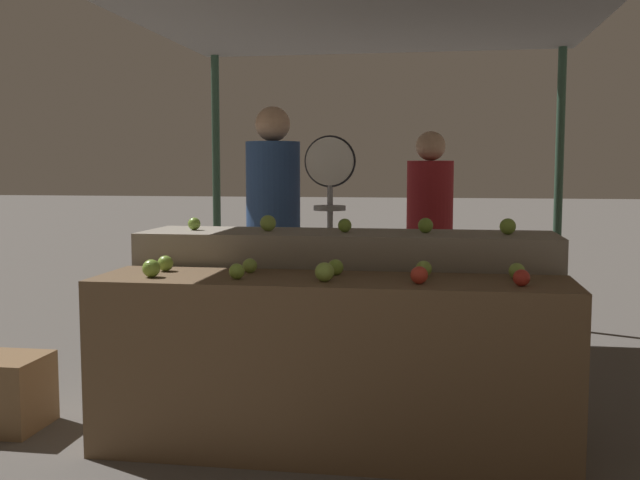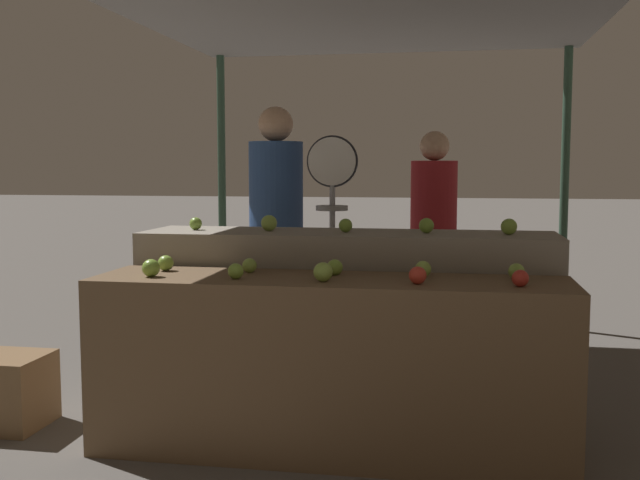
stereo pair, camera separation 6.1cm
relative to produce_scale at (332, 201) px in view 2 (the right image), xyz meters
name	(u,v)px [view 2 (the right image)]	position (x,y,z in m)	size (l,w,h in m)	color
ground_plane	(329,451)	(0.18, -1.17, -1.15)	(60.00, 60.00, 0.00)	#59544F
market_canopy	(359,14)	(0.18, -0.12, 1.11)	(3.15, 4.05, 2.38)	#33513D
display_counter_front	(329,366)	(0.18, -1.17, -0.73)	(2.25, 0.55, 0.84)	brown
display_counter_back	(347,323)	(0.18, -0.57, -0.64)	(2.25, 0.55, 1.00)	gray
apple_front_0	(151,268)	(-0.66, -1.28, -0.27)	(0.09, 0.09, 0.09)	#7AA338
apple_front_1	(236,271)	(-0.25, -1.27, -0.27)	(0.07, 0.07, 0.07)	#84AD3D
apple_front_2	(323,272)	(0.16, -1.28, -0.26)	(0.09, 0.09, 0.09)	#8EB247
apple_front_3	(418,275)	(0.59, -1.28, -0.27)	(0.08, 0.08, 0.08)	red
apple_front_4	(520,278)	(1.03, -1.27, -0.27)	(0.07, 0.07, 0.07)	#B72D23
apple_front_5	(166,263)	(-0.67, -1.07, -0.27)	(0.08, 0.08, 0.08)	#84AD3D
apple_front_6	(250,265)	(-0.24, -1.06, -0.27)	(0.07, 0.07, 0.07)	#8EB247
apple_front_7	(335,267)	(0.19, -1.07, -0.27)	(0.08, 0.08, 0.08)	#84AD3D
apple_front_8	(423,269)	(0.61, -1.06, -0.27)	(0.08, 0.08, 0.08)	#8EB247
apple_front_9	(516,271)	(1.04, -1.06, -0.27)	(0.08, 0.08, 0.08)	#8EB247
apple_back_0	(196,224)	(-0.69, -0.58, -0.11)	(0.07, 0.07, 0.07)	#7AA338
apple_back_1	(269,223)	(-0.26, -0.58, -0.10)	(0.09, 0.09, 0.09)	#8EB247
apple_back_2	(346,225)	(0.17, -0.59, -0.10)	(0.07, 0.07, 0.07)	#7AA338
apple_back_3	(426,226)	(0.60, -0.56, -0.10)	(0.08, 0.08, 0.08)	#7AA338
apple_back_4	(509,227)	(1.03, -0.58, -0.10)	(0.09, 0.09, 0.09)	#84AD3D
produce_scale	(332,201)	(0.00, 0.00, 0.00)	(0.32, 0.20, 1.55)	#99999E
person_vendor_at_scale	(276,218)	(-0.42, 0.26, -0.13)	(0.46, 0.46, 1.75)	#2D2D38
person_customer_left	(433,226)	(0.61, 0.86, -0.21)	(0.36, 0.36, 1.61)	#2D2D38
wooden_crate_side	(9,391)	(-1.54, -1.12, -0.96)	(0.38, 0.38, 0.38)	brown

